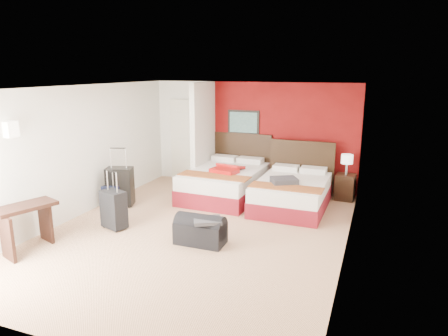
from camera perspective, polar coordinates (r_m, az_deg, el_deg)
The scene contains 17 objects.
ground at distance 7.35m, azimuth -3.80°, elevation -8.85°, with size 6.50×6.50×0.00m, color #D5A883.
room_walls at distance 8.83m, azimuth -8.40°, elevation 3.37°, with size 5.02×6.52×2.50m.
red_accent_panel at distance 9.75m, azimuth 8.09°, elevation 4.29°, with size 3.50×0.04×2.50m, color maroon.
partition_wall at distance 9.71m, azimuth -2.89°, elevation 4.37°, with size 0.12×1.20×2.50m, color silver.
entry_door at distance 10.58m, azimuth -5.32°, elevation 3.86°, with size 0.82×0.06×2.05m, color silver.
bed_left at distance 9.17m, azimuth 0.12°, elevation -2.13°, with size 1.48×2.11×0.63m, color silver.
bed_right at distance 8.58m, azimuth 9.32°, elevation -3.59°, with size 1.37×1.96×0.59m, color silver.
red_suitcase_open at distance 8.95m, azimuth 0.49°, elevation -0.11°, with size 0.55×0.77×0.10m, color red.
jacket_bundle at distance 8.22m, azimuth 8.31°, elevation -1.75°, with size 0.49×0.39×0.12m, color #3B3B40.
nightstand at distance 9.40m, azimuth 16.38°, elevation -2.54°, with size 0.40×0.40×0.56m, color black.
table_lamp at distance 9.27m, azimuth 16.58°, elevation 0.45°, with size 0.25×0.25×0.44m, color silver.
suitcase_black at distance 8.83m, azimuth -14.15°, elevation -2.65°, with size 0.53×0.33×0.79m, color black.
suitcase_charcoal at distance 7.64m, azimuth -14.97°, elevation -5.72°, with size 0.45×0.28×0.67m, color black.
suitcase_navy at distance 8.74m, azimuth -15.38°, elevation -4.06°, with size 0.32×0.20×0.45m, color black.
duffel_bag at distance 6.83m, azimuth -3.28°, elevation -8.77°, with size 0.81×0.43×0.41m, color black.
jacket_draped at distance 6.64m, azimuth -2.30°, elevation -7.25°, with size 0.43×0.37×0.06m, color #3A3A3F.
desk at distance 7.22m, azimuth -25.54°, elevation -7.43°, with size 0.45×0.90×0.75m, color black.
Camera 1 is at (2.86, -6.16, 2.79)m, focal length 33.09 mm.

